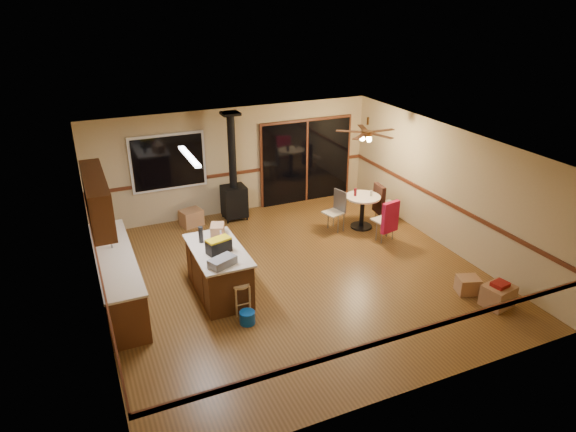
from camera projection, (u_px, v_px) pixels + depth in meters
floor at (294, 276)px, 10.00m from camera, size 7.00×7.00×0.00m
ceiling at (295, 147)px, 8.94m from camera, size 7.00×7.00×0.00m
wall_back at (235, 161)px, 12.40m from camera, size 7.00×0.00×7.00m
wall_front at (408, 316)px, 6.54m from camera, size 7.00×0.00×7.00m
wall_left at (95, 250)px, 8.18m from camera, size 0.00×7.00×7.00m
wall_right at (446, 188)px, 10.76m from camera, size 0.00×7.00×7.00m
chair_rail at (294, 229)px, 9.59m from camera, size 7.00×7.00×0.08m
window at (168, 162)px, 11.68m from camera, size 1.72×0.10×1.32m
sliding_door at (306, 162)px, 13.15m from camera, size 2.52×0.10×2.10m
lower_cabinets at (118, 279)px, 9.06m from camera, size 0.60×3.00×0.86m
countertop at (114, 256)px, 8.88m from camera, size 0.64×3.04×0.04m
upper_cabinets at (97, 199)px, 8.59m from camera, size 0.35×2.00×0.80m
kitchen_island at (219, 271)px, 9.26m from camera, size 0.88×1.68×0.90m
wood_stove at (234, 191)px, 12.18m from camera, size 0.55×0.50×2.52m
ceiling_fan at (367, 135)px, 11.13m from camera, size 0.24×0.24×0.55m
fluorescent_strip at (189, 156)px, 8.55m from camera, size 0.10×1.20×0.04m
toolbox_grey at (222, 262)px, 8.51m from camera, size 0.52×0.42×0.14m
toolbox_black at (219, 246)px, 8.92m from camera, size 0.47×0.33×0.23m
toolbox_yellow_lid at (218, 240)px, 8.87m from camera, size 0.47×0.33×0.03m
box_on_island at (218, 230)px, 9.54m from camera, size 0.34×0.39×0.22m
bottle_dark at (201, 235)px, 9.26m from camera, size 0.09×0.09×0.31m
bottle_pink at (222, 240)px, 9.18m from camera, size 0.08×0.08×0.21m
bottle_white at (221, 234)px, 9.42m from camera, size 0.08×0.08×0.19m
bar_stool at (241, 298)px, 8.77m from camera, size 0.35×0.35×0.57m
blue_bucket at (247, 317)px, 8.54m from camera, size 0.32×0.32×0.22m
dining_table at (362, 206)px, 11.81m from camera, size 0.80×0.80×0.78m
glass_red at (355, 192)px, 11.70m from camera, size 0.08×0.08×0.17m
glass_cream at (371, 193)px, 11.71m from camera, size 0.05×0.05×0.12m
chair_left at (337, 206)px, 11.67m from camera, size 0.49×0.48×0.51m
chair_near at (389, 217)px, 11.10m from camera, size 0.50×0.54×0.70m
chair_right at (380, 199)px, 12.03m from camera, size 0.50×0.47×0.70m
box_under_window at (191, 218)px, 12.05m from camera, size 0.56×0.49×0.38m
box_corner_a at (498, 296)px, 9.00m from camera, size 0.58×0.51×0.39m
box_corner_b at (468, 285)px, 9.39m from camera, size 0.47×0.43×0.31m
box_small_red at (500, 284)px, 8.90m from camera, size 0.31×0.28×0.07m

